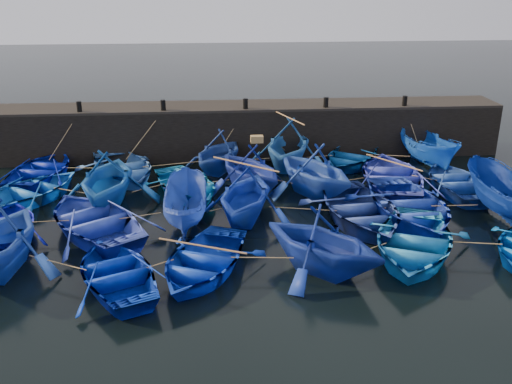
{
  "coord_description": "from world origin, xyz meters",
  "views": [
    {
      "loc": [
        -1.72,
        -17.94,
        8.96
      ],
      "look_at": [
        0.0,
        3.2,
        0.7
      ],
      "focal_mm": 40.0,
      "sensor_mm": 36.0,
      "label": 1
    }
  ],
  "objects": [
    {
      "name": "boat_12",
      "position": [
        8.8,
        4.32,
        0.49
      ],
      "size": [
        3.38,
        4.7,
        0.97
      ],
      "primitive_type": "imported",
      "rotation": [
        0.0,
        0.0,
        3.15
      ],
      "color": "#204694",
      "rests_on": "ground"
    },
    {
      "name": "boat_6",
      "position": [
        -9.19,
        4.73,
        0.48
      ],
      "size": [
        5.43,
        5.7,
        0.96
      ],
      "primitive_type": "imported",
      "rotation": [
        0.0,
        0.0,
        2.51
      ],
      "color": "blue",
      "rests_on": "ground"
    },
    {
      "name": "boat_21",
      "position": [
        -4.68,
        -2.47,
        0.46
      ],
      "size": [
        4.65,
        5.3,
        0.91
      ],
      "primitive_type": "imported",
      "rotation": [
        0.0,
        0.0,
        3.55
      ],
      "color": "#001D96",
      "rests_on": "ground"
    },
    {
      "name": "boat_23",
      "position": [
        1.65,
        -2.2,
        1.12
      ],
      "size": [
        5.61,
        5.59,
        2.24
      ],
      "primitive_type": "imported",
      "rotation": [
        0.0,
        0.0,
        0.81
      ],
      "color": "navy",
      "rests_on": "ground"
    },
    {
      "name": "boat_7",
      "position": [
        -5.91,
        3.99,
        1.22
      ],
      "size": [
        4.24,
        4.84,
        2.44
      ],
      "primitive_type": "imported",
      "rotation": [
        0.0,
        0.0,
        3.09
      ],
      "color": "#1351A4",
      "rests_on": "ground"
    },
    {
      "name": "boat_14",
      "position": [
        -6.03,
        1.31,
        0.56
      ],
      "size": [
        6.25,
        6.66,
        1.12
      ],
      "primitive_type": "imported",
      "rotation": [
        0.0,
        0.0,
        3.74
      ],
      "color": "#2439B7",
      "rests_on": "ground"
    },
    {
      "name": "boat_11",
      "position": [
        6.15,
        5.02,
        0.58
      ],
      "size": [
        4.7,
        6.05,
        1.15
      ],
      "primitive_type": "imported",
      "rotation": [
        0.0,
        0.0,
        3.0
      ],
      "color": "#2330A0",
      "rests_on": "ground"
    },
    {
      "name": "boat_5",
      "position": [
        8.77,
        7.73,
        0.87
      ],
      "size": [
        2.41,
        4.74,
        1.75
      ],
      "primitive_type": "imported",
      "rotation": [
        0.0,
        0.0,
        0.16
      ],
      "color": "blue",
      "rests_on": "ground"
    },
    {
      "name": "boat_13",
      "position": [
        -9.11,
        1.27,
        0.43
      ],
      "size": [
        3.6,
        4.6,
        0.87
      ],
      "primitive_type": "imported",
      "rotation": [
        0.0,
        0.0,
        3.29
      ],
      "color": "#000790",
      "rests_on": "ground"
    },
    {
      "name": "boat_0",
      "position": [
        -9.44,
        7.35,
        0.5
      ],
      "size": [
        4.31,
        5.38,
        0.99
      ],
      "primitive_type": "imported",
      "rotation": [
        0.0,
        0.0,
        2.94
      ],
      "color": "#000F84",
      "rests_on": "ground"
    },
    {
      "name": "boat_18",
      "position": [
        5.71,
        1.56,
        0.59
      ],
      "size": [
        4.33,
        5.88,
        1.19
      ],
      "primitive_type": "imported",
      "rotation": [
        0.0,
        0.0,
        0.04
      ],
      "color": "#1530A1",
      "rests_on": "ground"
    },
    {
      "name": "boat_9",
      "position": [
        -0.11,
        5.13,
        1.1
      ],
      "size": [
        5.16,
        5.38,
        2.19
      ],
      "primitive_type": "imported",
      "rotation": [
        0.0,
        0.0,
        3.64
      ],
      "color": "navy",
      "rests_on": "ground"
    },
    {
      "name": "bollard_4",
      "position": [
        8.0,
        9.6,
        2.87
      ],
      "size": [
        0.24,
        0.24,
        0.5
      ],
      "primitive_type": "cylinder",
      "color": "black",
      "rests_on": "quay_top"
    },
    {
      "name": "wooden_crate",
      "position": [
        0.19,
        5.13,
        2.34
      ],
      "size": [
        0.53,
        0.34,
        0.29
      ],
      "primitive_type": "cube",
      "color": "olive",
      "rests_on": "boat_9"
    },
    {
      "name": "boat_15",
      "position": [
        -2.77,
        1.75,
        0.83
      ],
      "size": [
        1.68,
        4.3,
        1.65
      ],
      "primitive_type": "imported",
      "rotation": [
        0.0,
        0.0,
        3.12
      ],
      "color": "#22409F",
      "rests_on": "ground"
    },
    {
      "name": "bollard_1",
      "position": [
        -4.0,
        9.6,
        2.87
      ],
      "size": [
        0.24,
        0.24,
        0.5
      ],
      "primitive_type": "cylinder",
      "color": "black",
      "rests_on": "quay_top"
    },
    {
      "name": "bollard_2",
      "position": [
        0.0,
        9.6,
        2.87
      ],
      "size": [
        0.24,
        0.24,
        0.5
      ],
      "primitive_type": "cylinder",
      "color": "black",
      "rests_on": "quay_top"
    },
    {
      "name": "quay_top",
      "position": [
        0.0,
        10.5,
        2.56
      ],
      "size": [
        26.0,
        2.5,
        0.12
      ],
      "primitive_type": "cube",
      "color": "black",
      "rests_on": "quay_wall"
    },
    {
      "name": "ground",
      "position": [
        0.0,
        0.0,
        0.0
      ],
      "size": [
        120.0,
        120.0,
        0.0
      ],
      "primitive_type": "plane",
      "color": "black",
      "rests_on": "ground"
    },
    {
      "name": "boat_3",
      "position": [
        1.94,
        8.0,
        1.24
      ],
      "size": [
        5.29,
        5.72,
        2.49
      ],
      "primitive_type": "imported",
      "rotation": [
        0.0,
        0.0,
        -0.3
      ],
      "color": "#1F57A3",
      "rests_on": "ground"
    },
    {
      "name": "bollard_0",
      "position": [
        -8.0,
        9.6,
        2.87
      ],
      "size": [
        0.24,
        0.24,
        0.5
      ],
      "primitive_type": "cylinder",
      "color": "black",
      "rests_on": "quay_top"
    },
    {
      "name": "boat_24",
      "position": [
        4.85,
        -1.41,
        0.55
      ],
      "size": [
        5.55,
        6.36,
        1.1
      ],
      "primitive_type": "imported",
      "rotation": [
        0.0,
        0.0,
        -0.4
      ],
      "color": "blue",
      "rests_on": "ground"
    },
    {
      "name": "boat_4",
      "position": [
        5.04,
        8.19,
        0.47
      ],
      "size": [
        5.29,
        5.6,
        0.95
      ],
      "primitive_type": "imported",
      "rotation": [
        0.0,
        0.0,
        -0.61
      ],
      "color": "navy",
      "rests_on": "ground"
    },
    {
      "name": "mooring_ropes",
      "position": [
        -0.27,
        5.0,
        0.87
      ],
      "size": [
        18.26,
        12.01,
        2.1
      ],
      "color": "tan",
      "rests_on": "ground"
    },
    {
      "name": "boat_1",
      "position": [
        -5.81,
        7.16,
        0.54
      ],
      "size": [
        5.49,
        6.25,
        1.08
      ],
      "primitive_type": "imported",
      "rotation": [
        0.0,
        0.0,
        0.41
      ],
      "color": "blue",
      "rests_on": "ground"
    },
    {
      "name": "bollard_3",
      "position": [
        4.0,
        9.6,
        2.87
      ],
      "size": [
        0.24,
        0.24,
        0.5
      ],
      "primitive_type": "cylinder",
      "color": "black",
      "rests_on": "quay_top"
    },
    {
      "name": "boat_16",
      "position": [
        -0.5,
        1.99,
        1.13
      ],
      "size": [
        4.79,
        5.19,
        2.26
      ],
      "primitive_type": "imported",
      "rotation": [
        0.0,
        0.0,
        -0.3
      ],
      "color": "#1535C5",
      "rests_on": "ground"
    },
    {
      "name": "boat_2",
      "position": [
        -1.41,
        7.77,
        1.02
      ],
      "size": [
        4.77,
        5.0,
        2.04
      ],
      "primitive_type": "imported",
      "rotation": [
        0.0,
        0.0,
        -0.49
      ],
      "color": "navy",
      "rests_on": "ground"
    },
    {
      "name": "loose_oars",
      "position": [
        1.37,
        3.25,
        1.74
      ],
      "size": [
        10.51,
        12.08,
        1.59
      ],
      "color": "#99724C",
      "rests_on": "ground"
    },
    {
      "name": "boat_8",
      "position": [
        -2.84,
        4.85,
        0.47
      ],
      "size": [
        4.84,
        5.5,
        0.95
      ],
      "primitive_type": "imported",
      "rotation": [
        0.0,
        0.0,
        0.42
      ],
      "color": "blue",
      "rests_on": "ground"
    },
    {
      "name": "boat_17",
      "position": [
        3.8,
        1.4,
        0.57
      ],
      "size": [
        4.46,
        5.86,
        1.14
      ],
      "primitive_type": "imported",
      "rotation": [
        0.0,
        0.0,
        0.1
      ],
      "color": "navy",
      "rests_on": "ground"
    },
    {
      "name": "quay_wall",
      "position": [
        0.0,
        10.5,
        1.25
      ],
      "size": [
        26.0,
        2.5,
        2.5
      ],
      "primitive_type": "cube",
      "color": "black",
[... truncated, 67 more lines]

